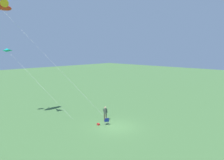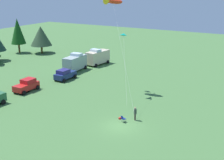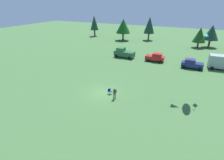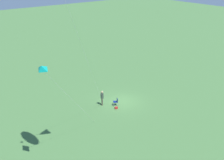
# 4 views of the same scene
# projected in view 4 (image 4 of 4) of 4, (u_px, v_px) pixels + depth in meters

# --- Properties ---
(ground_plane) EXTENTS (160.00, 160.00, 0.00)m
(ground_plane) POSITION_uv_depth(u_px,v_px,m) (122.00, 102.00, 36.76)
(ground_plane) COLOR #3F6937
(person_kite_flyer) EXTENTS (0.52, 0.50, 1.74)m
(person_kite_flyer) POSITION_uv_depth(u_px,v_px,m) (102.00, 97.00, 35.54)
(person_kite_flyer) COLOR #453D32
(person_kite_flyer) RESTS_ON ground
(folding_chair) EXTENTS (0.65, 0.65, 0.82)m
(folding_chair) POSITION_uv_depth(u_px,v_px,m) (116.00, 101.00, 35.72)
(folding_chair) COLOR navy
(folding_chair) RESTS_ON ground
(backpack_on_grass) EXTENTS (0.35, 0.27, 0.22)m
(backpack_on_grass) POSITION_uv_depth(u_px,v_px,m) (116.00, 108.00, 34.96)
(backpack_on_grass) COLOR #B1201D
(backpack_on_grass) RESTS_ON ground
(kite_delta_teal) EXTENTS (7.81, 5.09, 8.90)m
(kite_delta_teal) POSITION_uv_depth(u_px,v_px,m) (42.00, 69.00, 21.54)
(kite_delta_teal) COLOR #0B968A
(kite_delta_teal) RESTS_ON ground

